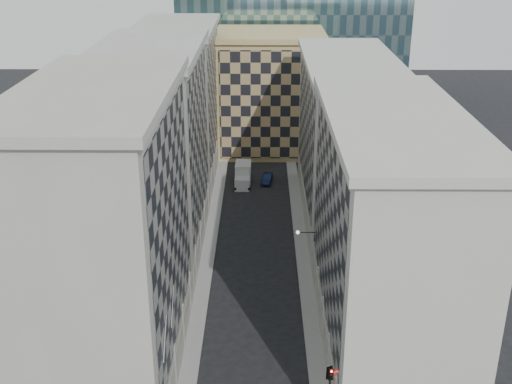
{
  "coord_description": "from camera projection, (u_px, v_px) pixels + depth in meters",
  "views": [
    {
      "loc": [
        0.57,
        -32.18,
        33.9
      ],
      "look_at": [
        0.19,
        15.46,
        14.02
      ],
      "focal_mm": 45.0,
      "sensor_mm": 36.0,
      "label": 1
    }
  ],
  "objects": [
    {
      "name": "bldg_left_a",
      "position": [
        109.0,
        241.0,
        48.44
      ],
      "size": [
        10.8,
        22.8,
        23.7
      ],
      "color": "#9D998E",
      "rests_on": "ground"
    },
    {
      "name": "bldg_left_c",
      "position": [
        179.0,
        104.0,
        89.43
      ],
      "size": [
        10.8,
        22.8,
        21.7
      ],
      "color": "#9D998E",
      "rests_on": "ground"
    },
    {
      "name": "sidewalk_east",
      "position": [
        303.0,
        258.0,
        70.38
      ],
      "size": [
        1.5,
        100.0,
        0.15
      ],
      "primitive_type": "cube",
      "color": "gray",
      "rests_on": "ground"
    },
    {
      "name": "bldg_left_b",
      "position": [
        155.0,
        152.0,
        68.93
      ],
      "size": [
        10.8,
        22.8,
        22.7
      ],
      "color": "#99958E",
      "rests_on": "ground"
    },
    {
      "name": "flagpoles_left",
      "position": [
        169.0,
        322.0,
        45.26
      ],
      "size": [
        0.1,
        6.33,
        2.33
      ],
      "color": "gray",
      "rests_on": "ground"
    },
    {
      "name": "traffic_light",
      "position": [
        330.0,
        380.0,
        47.1
      ],
      "size": [
        0.49,
        0.49,
        3.96
      ],
      "rotation": [
        0.0,
        0.0,
        0.41
      ],
      "color": "black",
      "rests_on": "sidewalk_east"
    },
    {
      "name": "tan_block",
      "position": [
        270.0,
        92.0,
        101.77
      ],
      "size": [
        16.8,
        14.8,
        18.8
      ],
      "color": "tan",
      "rests_on": "ground"
    },
    {
      "name": "sidewalk_west",
      "position": [
        208.0,
        258.0,
        70.45
      ],
      "size": [
        1.5,
        100.0,
        0.15
      ],
      "primitive_type": "cube",
      "color": "gray",
      "rests_on": "ground"
    },
    {
      "name": "dark_car",
      "position": [
        267.0,
        178.0,
        91.08
      ],
      "size": [
        1.79,
        3.87,
        1.23
      ],
      "primitive_type": "imported",
      "rotation": [
        0.0,
        0.0,
        -0.13
      ],
      "color": "#10193B",
      "rests_on": "ground"
    },
    {
      "name": "bldg_right_a",
      "position": [
        386.0,
        236.0,
        52.55
      ],
      "size": [
        10.8,
        26.8,
        20.7
      ],
      "color": "#B2AFA3",
      "rests_on": "ground"
    },
    {
      "name": "bldg_right_b",
      "position": [
        346.0,
        140.0,
        77.65
      ],
      "size": [
        10.8,
        28.8,
        19.7
      ],
      "color": "#B2AFA3",
      "rests_on": "ground"
    },
    {
      "name": "bracket_lamp",
      "position": [
        300.0,
        232.0,
        62.49
      ],
      "size": [
        1.98,
        0.36,
        0.36
      ],
      "color": "black",
      "rests_on": "ground"
    },
    {
      "name": "box_truck",
      "position": [
        243.0,
        176.0,
        90.24
      ],
      "size": [
        2.28,
        5.39,
        2.94
      ],
      "rotation": [
        0.0,
        0.0,
        -0.02
      ],
      "color": "silver",
      "rests_on": "ground"
    }
  ]
}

